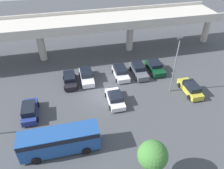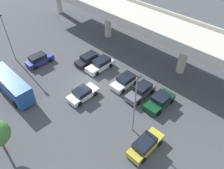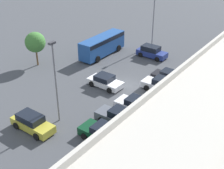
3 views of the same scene
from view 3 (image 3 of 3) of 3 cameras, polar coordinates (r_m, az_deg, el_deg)
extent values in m
plane|color=#424449|center=(38.43, 2.71, -0.26)|extent=(104.14, 104.14, 0.00)
cube|color=#BCB7AD|center=(31.99, 16.40, 5.97)|extent=(48.60, 0.30, 0.55)
cylinder|color=#BCB7AD|center=(26.20, 15.85, -9.48)|extent=(1.27, 1.27, 5.66)
cube|color=navy|center=(46.51, 7.30, 5.66)|extent=(1.78, 4.47, 0.79)
cube|color=black|center=(46.33, 7.11, 6.60)|extent=(1.63, 2.59, 0.72)
cylinder|color=black|center=(46.77, 9.32, 5.32)|extent=(0.22, 0.69, 0.69)
cylinder|color=black|center=(45.28, 8.24, 4.61)|extent=(0.22, 0.69, 0.69)
cylinder|color=black|center=(47.96, 6.38, 6.13)|extent=(0.22, 0.69, 0.69)
cylinder|color=black|center=(46.50, 5.24, 5.45)|extent=(0.22, 0.69, 0.69)
cube|color=black|center=(39.75, 10.42, 1.16)|extent=(1.79, 4.42, 0.70)
cube|color=black|center=(39.34, 10.91, 1.89)|extent=(1.65, 2.65, 0.62)
cylinder|color=black|center=(39.64, 8.04, 0.94)|extent=(0.22, 0.63, 0.63)
cylinder|color=black|center=(41.11, 9.28, 1.90)|extent=(0.22, 0.63, 0.63)
cylinder|color=black|center=(38.61, 11.59, -0.18)|extent=(0.22, 0.63, 0.63)
cylinder|color=black|center=(40.12, 12.73, 0.84)|extent=(0.22, 0.63, 0.63)
cube|color=silver|center=(37.52, 9.02, -0.37)|extent=(1.87, 4.76, 0.77)
cube|color=black|center=(37.02, 9.65, 0.45)|extent=(1.72, 2.64, 0.70)
cylinder|color=black|center=(37.48, 6.32, -0.61)|extent=(0.22, 0.69, 0.69)
cylinder|color=black|center=(38.97, 7.75, 0.50)|extent=(0.22, 0.69, 0.69)
cylinder|color=black|center=(36.33, 10.33, -1.94)|extent=(0.22, 0.69, 0.69)
cylinder|color=black|center=(37.86, 11.64, -0.75)|extent=(0.22, 0.69, 0.69)
cube|color=silver|center=(38.05, -1.24, 0.35)|extent=(1.95, 4.39, 0.66)
cube|color=black|center=(37.82, -1.40, 1.26)|extent=(1.79, 2.10, 0.63)
cylinder|color=black|center=(38.14, 1.29, 0.11)|extent=(0.22, 0.68, 0.68)
cylinder|color=black|center=(36.72, -0.49, -1.08)|extent=(0.22, 0.68, 0.68)
cylinder|color=black|center=(39.57, -1.94, 1.22)|extent=(0.22, 0.68, 0.68)
cylinder|color=black|center=(38.21, -3.77, 0.11)|extent=(0.22, 0.68, 0.68)
cube|color=silver|center=(33.50, 4.22, -3.99)|extent=(1.95, 4.31, 0.70)
cube|color=black|center=(32.98, 4.82, -3.21)|extent=(1.79, 2.48, 0.65)
cylinder|color=black|center=(33.53, 1.36, -4.33)|extent=(0.22, 0.61, 0.61)
cylinder|color=black|center=(34.93, 3.23, -2.89)|extent=(0.22, 0.61, 0.61)
cylinder|color=black|center=(32.34, 5.26, -5.83)|extent=(0.22, 0.61, 0.61)
cylinder|color=black|center=(33.79, 7.03, -4.27)|extent=(0.22, 0.61, 0.61)
cube|color=#515660|center=(31.35, 1.18, -6.31)|extent=(1.82, 4.83, 0.79)
cube|color=black|center=(30.74, 1.80, -5.42)|extent=(1.68, 2.40, 0.71)
cylinder|color=black|center=(31.61, -2.04, -6.53)|extent=(0.22, 0.68, 0.68)
cylinder|color=black|center=(32.83, -0.03, -5.03)|extent=(0.22, 0.68, 0.68)
cylinder|color=black|center=(30.19, 2.50, -8.46)|extent=(0.22, 0.68, 0.68)
cylinder|color=black|center=(31.47, 4.41, -6.79)|extent=(0.22, 0.68, 0.68)
cube|color=#0C381E|center=(29.29, -1.64, -9.18)|extent=(1.98, 4.67, 0.79)
cube|color=black|center=(28.76, -1.34, -8.22)|extent=(1.82, 2.18, 0.62)
cylinder|color=black|center=(29.56, -5.10, -9.48)|extent=(0.22, 0.69, 0.69)
cylinder|color=black|center=(30.79, -2.63, -7.62)|extent=(0.22, 0.69, 0.69)
cylinder|color=black|center=(28.13, -0.53, -11.66)|extent=(0.22, 0.69, 0.69)
cylinder|color=black|center=(29.41, 1.85, -9.59)|extent=(0.22, 0.69, 0.69)
cube|color=gold|center=(31.50, -14.27, -7.15)|extent=(1.74, 4.67, 0.77)
cube|color=black|center=(31.26, -14.73, -5.90)|extent=(1.60, 2.58, 0.69)
cylinder|color=black|center=(31.15, -11.23, -7.72)|extent=(0.22, 0.72, 0.72)
cylinder|color=black|center=(30.25, -13.67, -9.26)|extent=(0.22, 0.72, 0.72)
cylinder|color=black|center=(33.03, -14.72, -5.85)|extent=(0.22, 0.72, 0.72)
cylinder|color=black|center=(32.18, -17.12, -7.23)|extent=(0.22, 0.72, 0.72)
cube|color=#1E478C|center=(46.60, -1.78, 7.23)|extent=(8.36, 2.21, 2.60)
cube|color=black|center=(46.27, -1.80, 8.30)|extent=(8.19, 2.25, 0.57)
cylinder|color=black|center=(49.54, -0.95, 7.22)|extent=(0.96, 0.29, 0.96)
cylinder|color=black|center=(48.31, 1.20, 6.65)|extent=(0.96, 0.29, 0.96)
cylinder|color=black|center=(45.83, -4.87, 5.29)|extent=(0.96, 0.29, 0.96)
cylinder|color=black|center=(44.49, -2.66, 4.63)|extent=(0.96, 0.29, 0.96)
cylinder|color=slate|center=(49.82, 7.55, 11.29)|extent=(0.16, 0.16, 7.83)
cylinder|color=slate|center=(30.47, -10.20, -0.02)|extent=(0.16, 0.16, 8.32)
cube|color=#333338|center=(28.72, -10.92, 7.46)|extent=(0.70, 0.35, 0.20)
cylinder|color=brown|center=(44.64, -13.53, 4.79)|extent=(0.24, 0.24, 2.20)
sphere|color=#3D7533|center=(43.80, -13.87, 7.52)|extent=(2.79, 2.79, 2.79)
camera|label=1|loc=(53.37, -19.15, 29.05)|focal=35.00mm
camera|label=2|loc=(34.22, -44.71, 26.37)|focal=35.00mm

